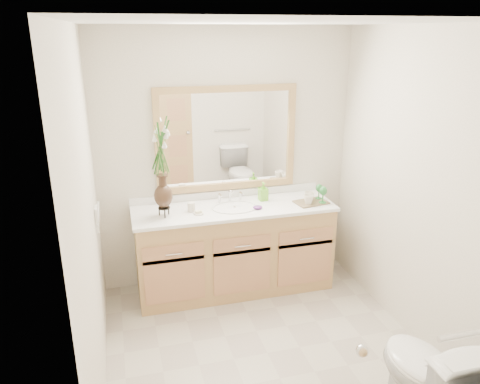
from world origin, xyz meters
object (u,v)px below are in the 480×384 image
object	(u,v)px
soap_bottle	(263,192)
toilet	(427,379)
flower_vase	(161,157)
tumbler	(191,207)
tray	(311,202)

from	to	relation	value
soap_bottle	toilet	bearing A→B (deg)	-84.80
toilet	soap_bottle	world-z (taller)	soap_bottle
flower_vase	tumbler	bearing A→B (deg)	9.24
tray	flower_vase	bearing A→B (deg)	168.74
toilet	flower_vase	world-z (taller)	flower_vase
toilet	flower_vase	distance (m)	2.51
soap_bottle	tray	world-z (taller)	soap_bottle
flower_vase	toilet	bearing A→B (deg)	-54.70
flower_vase	tray	distance (m)	1.45
soap_bottle	tumbler	bearing A→B (deg)	-176.41
tray	soap_bottle	bearing A→B (deg)	145.20
flower_vase	soap_bottle	world-z (taller)	flower_vase
flower_vase	soap_bottle	size ratio (longest dim) A/B	4.89
toilet	flower_vase	bearing A→B (deg)	-54.70
toilet	tumbler	size ratio (longest dim) A/B	8.86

